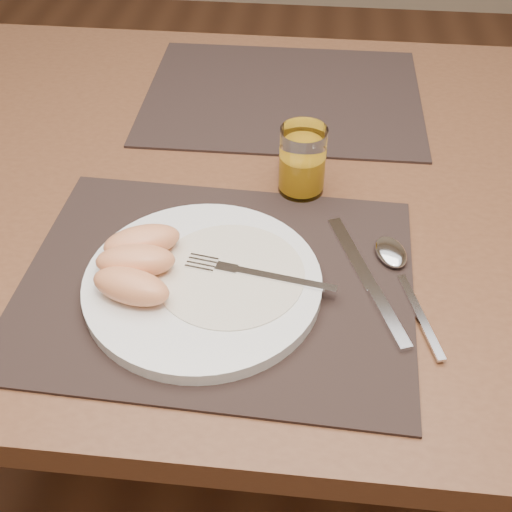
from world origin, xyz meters
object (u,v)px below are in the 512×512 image
object	(u,v)px
placemat_near	(217,282)
juice_glass	(302,163)
placemat_far	(283,96)
fork	(247,272)
plate	(203,283)
spoon	(395,261)
knife	(373,289)
table	(261,219)

from	to	relation	value
placemat_near	juice_glass	bearing A→B (deg)	64.90
placemat_far	fork	distance (m)	0.44
plate	spoon	world-z (taller)	plate
placemat_near	knife	size ratio (longest dim) A/B	2.13
knife	spoon	world-z (taller)	spoon
placemat_near	plate	world-z (taller)	plate
placemat_near	placemat_far	xyz separation A→B (m)	(0.04, 0.44, 0.00)
table	plate	bearing A→B (deg)	-100.45
spoon	knife	bearing A→B (deg)	-119.59
placemat_far	plate	bearing A→B (deg)	-97.24
placemat_near	plate	xyz separation A→B (m)	(-0.01, -0.01, 0.01)
spoon	placemat_near	bearing A→B (deg)	-166.50
placemat_far	plate	world-z (taller)	plate
knife	spoon	size ratio (longest dim) A/B	1.11
table	placemat_near	size ratio (longest dim) A/B	3.11
juice_glass	placemat_far	bearing A→B (deg)	99.60
fork	knife	xyz separation A→B (m)	(0.14, 0.00, -0.02)
plate	fork	world-z (taller)	fork
table	juice_glass	world-z (taller)	juice_glass
juice_glass	spoon	bearing A→B (deg)	-48.93
juice_glass	placemat_near	bearing A→B (deg)	-115.10
placemat_far	juice_glass	world-z (taller)	juice_glass
placemat_near	placemat_far	distance (m)	0.44
table	placemat_near	world-z (taller)	placemat_near
table	plate	size ratio (longest dim) A/B	5.19
table	juice_glass	bearing A→B (deg)	-30.88
plate	juice_glass	world-z (taller)	juice_glass
placemat_near	knife	bearing A→B (deg)	0.62
fork	juice_glass	bearing A→B (deg)	74.50
knife	juice_glass	size ratio (longest dim) A/B	2.27
plate	knife	xyz separation A→B (m)	(0.19, 0.02, -0.01)
plate	placemat_far	bearing A→B (deg)	82.76
placemat_far	spoon	world-z (taller)	spoon
knife	plate	bearing A→B (deg)	-175.29
plate	knife	size ratio (longest dim) A/B	1.28
placemat_near	plate	size ratio (longest dim) A/B	1.67
placemat_near	table	bearing A→B (deg)	82.39
table	placemat_near	distance (m)	0.24
placemat_near	placemat_far	bearing A→B (deg)	84.30
fork	knife	distance (m)	0.14
table	knife	distance (m)	0.28
placemat_near	fork	distance (m)	0.04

